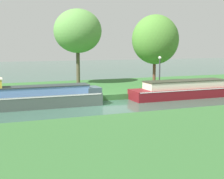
% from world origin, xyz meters
% --- Properties ---
extents(ground_plane, '(120.00, 120.00, 0.00)m').
position_xyz_m(ground_plane, '(0.00, 0.00, 0.00)').
color(ground_plane, '#375C4C').
extents(riverbank_far, '(72.00, 10.00, 0.40)m').
position_xyz_m(riverbank_far, '(0.00, 7.00, 0.20)').
color(riverbank_far, '#33682F').
rests_on(riverbank_far, ground_plane).
extents(riverbank_near, '(72.00, 10.00, 0.40)m').
position_xyz_m(riverbank_near, '(0.00, -9.00, 0.20)').
color(riverbank_near, '#31612E').
rests_on(riverbank_near, ground_plane).
extents(maroon_barge, '(9.06, 1.95, 1.32)m').
position_xyz_m(maroon_barge, '(6.84, 1.20, 0.58)').
color(maroon_barge, maroon).
rests_on(maroon_barge, ground_plane).
extents(slate_narrowboat, '(10.32, 1.64, 1.95)m').
position_xyz_m(slate_narrowboat, '(-5.12, 1.20, 0.65)').
color(slate_narrowboat, '#47544D').
rests_on(slate_narrowboat, ground_plane).
extents(willow_tree_left, '(4.32, 3.87, 6.73)m').
position_xyz_m(willow_tree_left, '(0.48, 9.12, 5.15)').
color(willow_tree_left, brown).
rests_on(willow_tree_left, riverbank_far).
extents(willow_tree_centre, '(4.27, 3.72, 6.19)m').
position_xyz_m(willow_tree_centre, '(6.82, 6.32, 4.40)').
color(willow_tree_centre, brown).
rests_on(willow_tree_centre, riverbank_far).
extents(lamp_post, '(0.24, 0.24, 2.64)m').
position_xyz_m(lamp_post, '(5.57, 3.25, 2.08)').
color(lamp_post, '#333338').
rests_on(lamp_post, riverbank_far).
extents(mooring_post_near, '(0.18, 0.18, 0.55)m').
position_xyz_m(mooring_post_near, '(-0.28, 2.43, 0.67)').
color(mooring_post_near, '#4A3529').
rests_on(mooring_post_near, riverbank_far).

